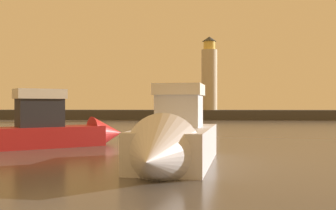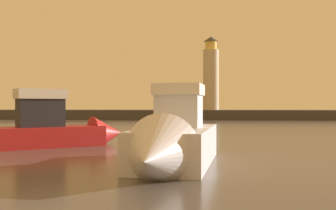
{
  "view_description": "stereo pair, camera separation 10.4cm",
  "coord_description": "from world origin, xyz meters",
  "px_view_note": "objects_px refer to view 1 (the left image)",
  "views": [
    {
      "loc": [
        -0.34,
        -1.33,
        2.27
      ],
      "look_at": [
        -1.67,
        17.35,
        2.26
      ],
      "focal_mm": 43.26,
      "sensor_mm": 36.0,
      "label": 1
    },
    {
      "loc": [
        -0.24,
        -1.32,
        2.27
      ],
      "look_at": [
        -1.67,
        17.35,
        2.26
      ],
      "focal_mm": 43.26,
      "sensor_mm": 36.0,
      "label": 2
    }
  ],
  "objects_px": {
    "motorboat_1": "(172,143)",
    "motorboat_3": "(64,128)",
    "mooring_buoy": "(197,131)",
    "lighthouse": "(209,75)"
  },
  "relations": [
    {
      "from": "lighthouse",
      "to": "motorboat_3",
      "type": "height_order",
      "value": "lighthouse"
    },
    {
      "from": "motorboat_1",
      "to": "mooring_buoy",
      "type": "height_order",
      "value": "motorboat_1"
    },
    {
      "from": "motorboat_3",
      "to": "mooring_buoy",
      "type": "xyz_separation_m",
      "value": [
        7.26,
        7.76,
        -0.62
      ]
    },
    {
      "from": "lighthouse",
      "to": "mooring_buoy",
      "type": "height_order",
      "value": "lighthouse"
    },
    {
      "from": "lighthouse",
      "to": "motorboat_1",
      "type": "height_order",
      "value": "lighthouse"
    },
    {
      "from": "motorboat_1",
      "to": "mooring_buoy",
      "type": "bearing_deg",
      "value": 86.64
    },
    {
      "from": "lighthouse",
      "to": "motorboat_3",
      "type": "distance_m",
      "value": 42.13
    },
    {
      "from": "motorboat_3",
      "to": "mooring_buoy",
      "type": "height_order",
      "value": "motorboat_3"
    },
    {
      "from": "motorboat_1",
      "to": "motorboat_3",
      "type": "relative_size",
      "value": 1.27
    },
    {
      "from": "motorboat_1",
      "to": "motorboat_3",
      "type": "height_order",
      "value": "motorboat_3"
    }
  ]
}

